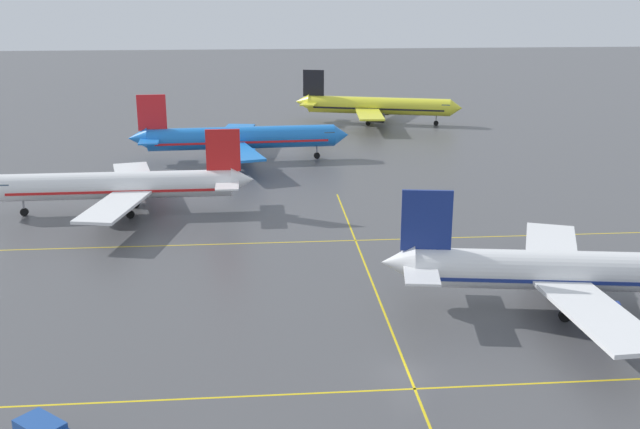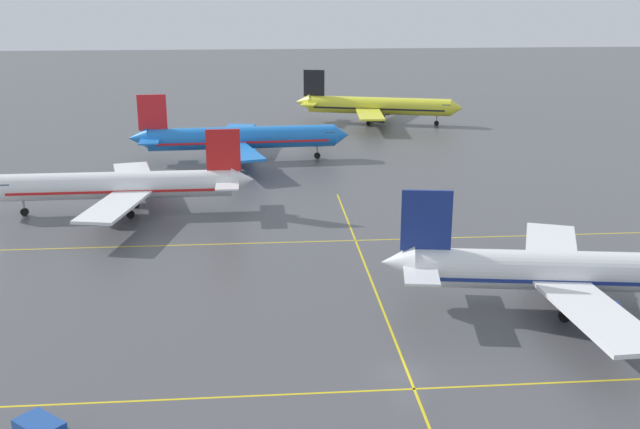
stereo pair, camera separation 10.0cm
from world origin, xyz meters
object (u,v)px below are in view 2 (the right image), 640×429
at_px(airliner_third_row, 239,138).
at_px(airliner_front_gate, 577,272).
at_px(airliner_far_left_stand, 377,106).
at_px(airliner_second_row, 121,186).

bearing_deg(airliner_third_row, airliner_front_gate, -63.70).
bearing_deg(airliner_far_left_stand, airliner_front_gate, -88.31).
relative_size(airliner_front_gate, airliner_far_left_stand, 1.01).
bearing_deg(airliner_front_gate, airliner_far_left_stand, 91.69).
bearing_deg(airliner_third_row, airliner_far_left_stand, 49.63).
bearing_deg(airliner_second_row, airliner_third_row, 63.33).
xyz_separation_m(airliner_front_gate, airliner_far_left_stand, (-2.79, 94.52, 0.02)).
distance_m(airliner_front_gate, airliner_far_left_stand, 94.56).
xyz_separation_m(airliner_front_gate, airliner_third_row, (-30.57, 61.85, 0.12)).
distance_m(airliner_third_row, airliner_far_left_stand, 42.88).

